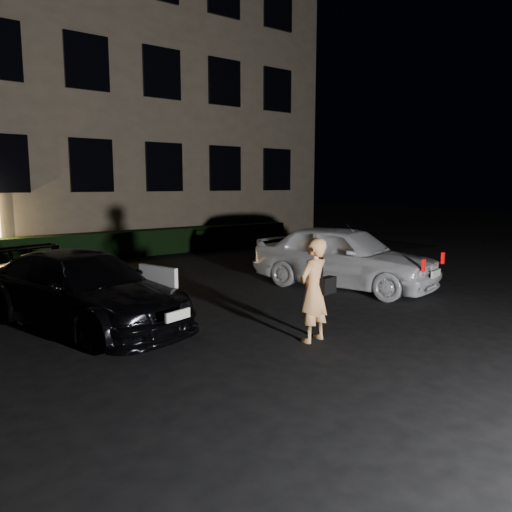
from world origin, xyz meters
TOP-DOWN VIEW (x-y plane):
  - ground at (0.00, 0.00)m, footprint 80.00×80.00m
  - building at (-0.00, 14.99)m, footprint 20.00×8.11m
  - hedge at (0.00, 10.50)m, footprint 15.00×0.70m
  - sedan at (-3.02, 3.07)m, footprint 2.88×4.67m
  - hatch at (2.88, 2.62)m, footprint 2.83×4.65m
  - man at (-0.50, 0.12)m, footprint 0.71×0.49m

SIDE VIEW (x-z plane):
  - ground at x=0.00m, z-range 0.00..0.00m
  - hedge at x=0.00m, z-range 0.00..0.85m
  - sedan at x=-3.02m, z-range 0.00..1.26m
  - hatch at x=2.88m, z-range 0.00..1.48m
  - man at x=-0.50m, z-range 0.00..1.60m
  - building at x=0.00m, z-range 0.00..12.00m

